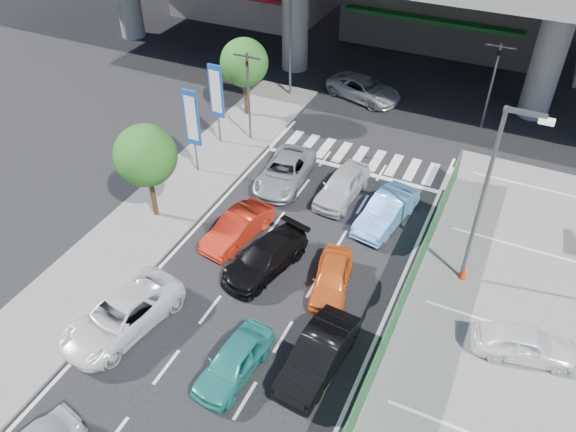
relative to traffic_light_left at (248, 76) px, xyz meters
The scene contains 24 objects.
ground 14.07m from the traffic_light_left, 62.68° to the right, with size 120.00×120.00×0.00m, color black.
parking_lot 20.28m from the traffic_light_left, 30.17° to the right, with size 12.00×28.00×0.06m, color #5E5E5C.
sidewalk_left 8.93m from the traffic_light_left, 95.71° to the right, with size 4.00×30.00×0.12m, color #5E5E5C.
fence_run 16.20m from the traffic_light_left, 43.73° to the right, with size 0.16×22.00×1.80m, color #1D5526, non-canonical shape.
traffic_light_left is the anchor object (origin of this frame).
traffic_light_right 13.63m from the traffic_light_left, 30.89° to the left, with size 1.60×1.24×5.20m.
street_lamp_right 14.68m from the traffic_light_left, 24.16° to the right, with size 1.65×0.22×8.00m.
street_lamp_left 6.06m from the traffic_light_left, 91.20° to the left, with size 1.65×0.22×8.00m.
signboard_near 4.22m from the traffic_light_left, 104.02° to the right, with size 0.80×0.14×4.70m.
signboard_far 1.93m from the traffic_light_left, 144.30° to the right, with size 0.80×0.14×4.70m.
tree_near 8.06m from the traffic_light_left, 95.71° to the right, with size 2.80×2.80×4.80m.
tree_far 3.02m from the traffic_light_left, 122.62° to the left, with size 2.80×2.80×4.80m.
sedan_white_mid_left 14.67m from the traffic_light_left, 81.53° to the right, with size 2.29×4.97×1.38m, color white.
taxi_teal_mid 16.10m from the traffic_light_left, 63.92° to the right, with size 1.47×3.65×1.24m, color teal.
hatch_black_mid_right 16.18m from the traffic_light_left, 53.22° to the right, with size 1.46×4.19×1.38m, color black.
taxi_orange_left 9.16m from the traffic_light_left, 65.55° to the right, with size 1.36×3.90×1.29m, color red.
sedan_black_mid 11.07m from the traffic_light_left, 58.41° to the right, with size 1.78×4.37×1.27m, color black.
taxi_orange_right 12.75m from the traffic_light_left, 46.26° to the right, with size 1.43×3.56×1.21m, color orange.
wagon_silver_front_left 5.64m from the traffic_light_left, 39.39° to the right, with size 2.14×4.65×1.29m, color gray.
sedan_white_front_mid 7.93m from the traffic_light_left, 23.32° to the right, with size 1.63×4.05×1.38m, color silver.
kei_truck_front_right 10.51m from the traffic_light_left, 22.71° to the right, with size 1.46×4.19×1.38m, color #629BEF.
crossing_wagon_silver 9.24m from the traffic_light_left, 61.35° to the left, with size 2.25×4.88×1.36m, color #9A9DA1.
parked_sedan_white 18.66m from the traffic_light_left, 29.53° to the right, with size 1.46×3.64×1.24m, color white.
traffic_cone 15.01m from the traffic_light_left, 24.46° to the right, with size 0.36×0.36×0.70m, color red.
Camera 1 is at (7.53, -12.18, 16.83)m, focal length 35.00 mm.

